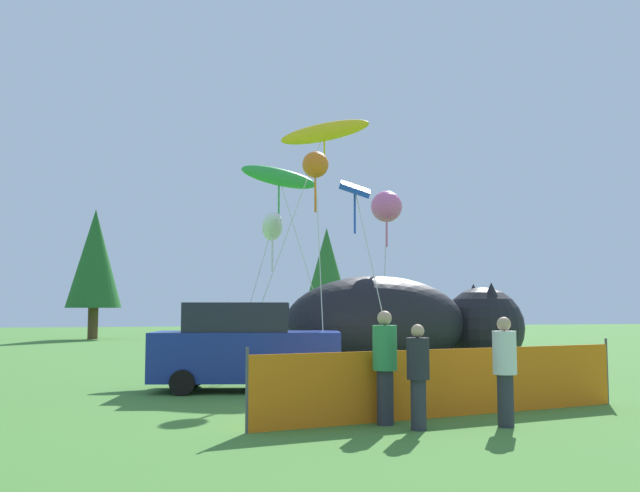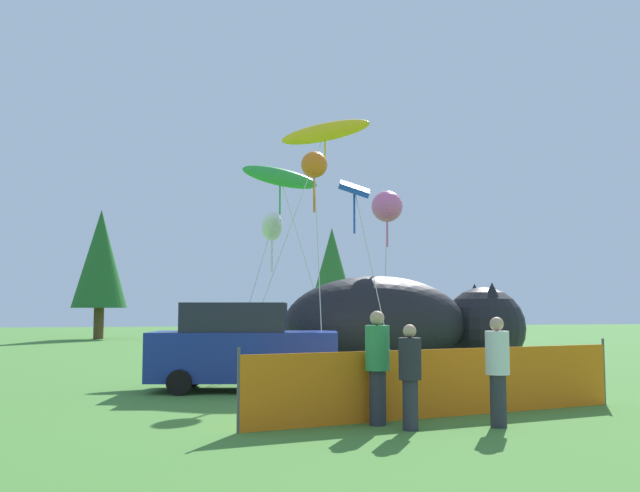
% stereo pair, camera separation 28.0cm
% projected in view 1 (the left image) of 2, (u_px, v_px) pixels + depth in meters
% --- Properties ---
extents(ground_plane, '(120.00, 120.00, 0.00)m').
position_uv_depth(ground_plane, '(385.00, 393.00, 16.07)').
color(ground_plane, '#477F33').
extents(parked_car, '(4.60, 2.58, 2.05)m').
position_uv_depth(parked_car, '(245.00, 348.00, 16.67)').
color(parked_car, navy).
rests_on(parked_car, ground).
extents(folding_chair, '(0.70, 0.70, 0.88)m').
position_uv_depth(folding_chair, '(474.00, 368.00, 16.57)').
color(folding_chair, '#1959A5').
rests_on(folding_chair, ground).
extents(inflatable_cat, '(8.12, 3.95, 2.87)m').
position_uv_depth(inflatable_cat, '(404.00, 328.00, 21.38)').
color(inflatable_cat, black).
rests_on(inflatable_cat, ground).
extents(safety_fence, '(7.55, 1.82, 1.31)m').
position_uv_depth(safety_fence, '(451.00, 383.00, 12.69)').
color(safety_fence, orange).
rests_on(safety_fence, ground).
extents(spectator_in_green_shirt, '(0.36, 0.36, 1.66)m').
position_uv_depth(spectator_in_green_shirt, '(418.00, 372.00, 11.31)').
color(spectator_in_green_shirt, '#2D2D38').
rests_on(spectator_in_green_shirt, ground).
extents(spectator_in_yellow_shirt, '(0.41, 0.41, 1.88)m').
position_uv_depth(spectator_in_yellow_shirt, '(385.00, 362.00, 11.82)').
color(spectator_in_yellow_shirt, '#2D2D38').
rests_on(spectator_in_yellow_shirt, ground).
extents(spectator_in_white_shirt, '(0.39, 0.39, 1.78)m').
position_uv_depth(spectator_in_white_shirt, '(505.00, 367.00, 11.62)').
color(spectator_in_white_shirt, '#2D2D38').
rests_on(spectator_in_white_shirt, ground).
extents(kite_blue_box, '(1.22, 2.35, 5.72)m').
position_uv_depth(kite_blue_box, '(355.00, 192.00, 20.66)').
color(kite_blue_box, silver).
rests_on(kite_blue_box, ground).
extents(kite_orange_flower, '(0.72, 1.00, 6.15)m').
position_uv_depth(kite_orange_flower, '(315.00, 166.00, 19.24)').
color(kite_orange_flower, silver).
rests_on(kite_orange_flower, ground).
extents(kite_yellow_hero, '(4.25, 2.10, 8.25)m').
position_uv_depth(kite_yellow_hero, '(324.00, 133.00, 23.57)').
color(kite_yellow_hero, silver).
rests_on(kite_yellow_hero, ground).
extents(kite_green_fish, '(3.37, 0.72, 7.01)m').
position_uv_depth(kite_green_fish, '(279.00, 178.00, 24.63)').
color(kite_green_fish, silver).
rests_on(kite_green_fish, ground).
extents(kite_white_ghost, '(1.87, 2.62, 4.83)m').
position_uv_depth(kite_white_ghost, '(272.00, 227.00, 20.59)').
color(kite_white_ghost, silver).
rests_on(kite_white_ghost, ground).
extents(kite_pink_octopus, '(1.00, 1.76, 5.67)m').
position_uv_depth(kite_pink_octopus, '(386.00, 207.00, 22.82)').
color(kite_pink_octopus, silver).
rests_on(kite_pink_octopus, ground).
extents(horizon_tree_east, '(3.40, 3.40, 8.11)m').
position_uv_depth(horizon_tree_east, '(95.00, 259.00, 44.42)').
color(horizon_tree_east, brown).
rests_on(horizon_tree_east, ground).
extents(horizon_tree_west, '(3.18, 3.18, 7.59)m').
position_uv_depth(horizon_tree_west, '(327.00, 269.00, 50.25)').
color(horizon_tree_west, brown).
rests_on(horizon_tree_west, ground).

